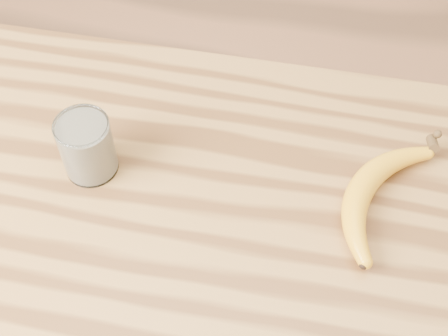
# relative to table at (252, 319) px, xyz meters

# --- Properties ---
(room) EXTENTS (4.04, 4.04, 2.70)m
(room) POSITION_rel_table_xyz_m (0.00, 0.00, 0.58)
(room) COLOR #A06A42
(room) RESTS_ON ground
(table) EXTENTS (1.20, 0.80, 0.90)m
(table) POSITION_rel_table_xyz_m (0.00, 0.00, 0.00)
(table) COLOR olive
(table) RESTS_ON ground
(smoothie_glass) EXTENTS (0.08, 0.08, 0.10)m
(smoothie_glass) POSITION_rel_table_xyz_m (-0.26, 0.13, 0.18)
(smoothie_glass) COLOR white
(smoothie_glass) RESTS_ON table
(banana) EXTENTS (0.22, 0.33, 0.04)m
(banana) POSITION_rel_table_xyz_m (0.12, 0.16, 0.15)
(banana) COLOR gold
(banana) RESTS_ON table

